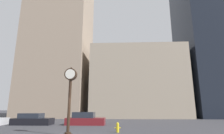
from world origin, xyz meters
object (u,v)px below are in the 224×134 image
Objects in this scene: street_clock at (70,90)px; fire_hydrant_near at (118,127)px; car_maroon at (85,119)px; car_black at (32,120)px.

street_clock reaches higher than fire_hydrant_near.
car_black is at bearing -177.95° from car_maroon.
street_clock is 9.74m from car_black.
car_black is 5.82× the size of fire_hydrant_near.
car_maroon is 5.76× the size of fire_hydrant_near.
car_black is (-6.07, 7.19, -2.54)m from street_clock.
car_maroon is at bearing 122.62° from fire_hydrant_near.
car_maroon is (5.80, 0.12, 0.05)m from car_black.
car_black is 10.90m from fire_hydrant_near.
fire_hydrant_near is (9.41, -5.51, -0.14)m from car_black.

